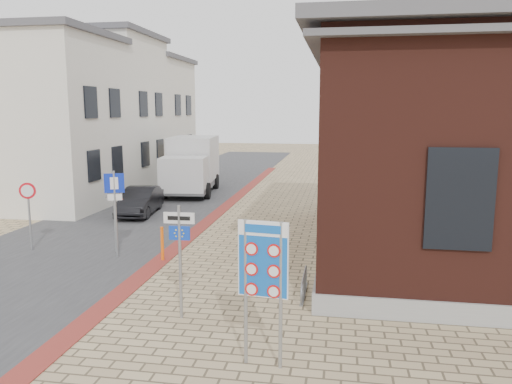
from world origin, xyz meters
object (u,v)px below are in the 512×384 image
Objects in this scene: box_truck at (192,165)px; border_sign at (263,263)px; essen_sign at (180,244)px; parking_sign at (115,198)px; sedan at (140,201)px; bollard at (162,244)px.

border_sign is (6.98, -18.48, 0.34)m from box_truck.
essen_sign is 0.93× the size of parking_sign.
parking_sign reaches higher than border_sign.
border_sign is at bearing -65.72° from sedan.
parking_sign is at bearing 128.28° from essen_sign.
parking_sign is at bearing 140.67° from border_sign.
box_truck is at bearing 104.49° from essen_sign.
essen_sign is (5.39, -10.60, 1.12)m from sedan.
box_truck is 17.36m from essen_sign.
box_truck is 5.78× the size of bollard.
parking_sign is (1.31, -12.48, 0.30)m from box_truck.
essen_sign reaches higher than bollard.
box_truck is 2.41× the size of essen_sign.
parking_sign is at bearing -90.86° from box_truck.
sedan is 6.18m from box_truck.
box_truck is at bearing 75.44° from parking_sign.
parking_sign is at bearing 175.74° from bollard.
bollard is at bearing -84.00° from box_truck.
essen_sign is at bearing -64.48° from bollard.
border_sign is at bearing -76.16° from box_truck.
bollard is at bearing -24.81° from parking_sign.
essen_sign is 4.68m from bollard.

